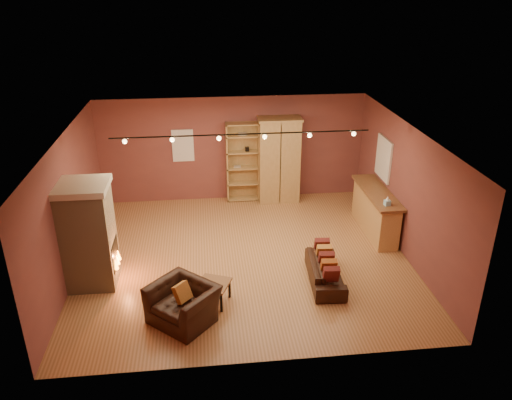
{
  "coord_description": "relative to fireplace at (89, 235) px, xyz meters",
  "views": [
    {
      "loc": [
        -0.79,
        -9.37,
        5.6
      ],
      "look_at": [
        0.28,
        0.2,
        1.26
      ],
      "focal_mm": 35.0,
      "sensor_mm": 36.0,
      "label": 1
    }
  ],
  "objects": [
    {
      "name": "armchair",
      "position": [
        1.78,
        -1.45,
        -0.59
      ],
      "size": [
        1.27,
        1.25,
        0.95
      ],
      "rotation": [
        0.0,
        0.0,
        -0.74
      ],
      "color": "black",
      "rests_on": "floor"
    },
    {
      "name": "track_rail",
      "position": [
        3.04,
        0.8,
        1.63
      ],
      "size": [
        5.2,
        0.09,
        0.13
      ],
      "color": "black",
      "rests_on": "ceiling"
    },
    {
      "name": "armoire",
      "position": [
        4.24,
        3.56,
        0.09
      ],
      "size": [
        1.13,
        0.64,
        2.3
      ],
      "color": "tan",
      "rests_on": "floor"
    },
    {
      "name": "left_wall",
      "position": [
        -0.46,
        0.6,
        0.34
      ],
      "size": [
        0.02,
        6.5,
        2.8
      ],
      "primitive_type": "cube",
      "color": "brown",
      "rests_on": "floor"
    },
    {
      "name": "back_window",
      "position": [
        1.74,
        3.83,
        0.49
      ],
      "size": [
        0.56,
        0.04,
        0.86
      ],
      "primitive_type": "cube",
      "color": "white",
      "rests_on": "back_wall"
    },
    {
      "name": "tissue_box",
      "position": [
        6.19,
        0.71,
        0.07
      ],
      "size": [
        0.13,
        0.13,
        0.22
      ],
      "rotation": [
        0.0,
        0.0,
        0.11
      ],
      "color": "#8FCDE5",
      "rests_on": "bar_counter"
    },
    {
      "name": "right_window",
      "position": [
        6.51,
        2.0,
        0.59
      ],
      "size": [
        0.05,
        0.9,
        1.0
      ],
      "primitive_type": "cube",
      "color": "white",
      "rests_on": "right_wall"
    },
    {
      "name": "loveseat",
      "position": [
        4.57,
        -0.51,
        -0.73
      ],
      "size": [
        0.57,
        1.6,
        0.69
      ],
      "rotation": [
        0.0,
        0.0,
        1.5
      ],
      "color": "black",
      "rests_on": "floor"
    },
    {
      "name": "ceiling",
      "position": [
        3.04,
        0.6,
        1.74
      ],
      "size": [
        7.0,
        7.0,
        0.0
      ],
      "primitive_type": "plane",
      "rotation": [
        3.14,
        0.0,
        0.0
      ],
      "color": "brown",
      "rests_on": "back_wall"
    },
    {
      "name": "fireplace",
      "position": [
        0.0,
        0.0,
        0.0
      ],
      "size": [
        1.01,
        0.98,
        2.12
      ],
      "color": "tan",
      "rests_on": "floor"
    },
    {
      "name": "bookcase",
      "position": [
        3.3,
        3.74,
        0.03
      ],
      "size": [
        0.88,
        0.34,
        2.15
      ],
      "color": "tan",
      "rests_on": "floor"
    },
    {
      "name": "back_wall",
      "position": [
        3.04,
        3.85,
        0.34
      ],
      "size": [
        7.0,
        0.02,
        2.8
      ],
      "primitive_type": "cube",
      "color": "brown",
      "rests_on": "floor"
    },
    {
      "name": "right_wall",
      "position": [
        6.54,
        0.6,
        0.34
      ],
      "size": [
        0.02,
        6.5,
        2.8
      ],
      "primitive_type": "cube",
      "color": "brown",
      "rests_on": "floor"
    },
    {
      "name": "floor",
      "position": [
        3.04,
        0.6,
        -1.06
      ],
      "size": [
        7.0,
        7.0,
        0.0
      ],
      "primitive_type": "plane",
      "color": "#915B33",
      "rests_on": "ground"
    },
    {
      "name": "bar_counter",
      "position": [
        6.24,
        1.48,
        -0.53
      ],
      "size": [
        0.59,
        2.17,
        1.04
      ],
      "color": "tan",
      "rests_on": "floor"
    },
    {
      "name": "coffee_table",
      "position": [
        2.33,
        -0.97,
        -0.7
      ],
      "size": [
        0.73,
        0.73,
        0.42
      ],
      "rotation": [
        0.0,
        0.0,
        -0.39
      ],
      "color": "brown",
      "rests_on": "floor"
    }
  ]
}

